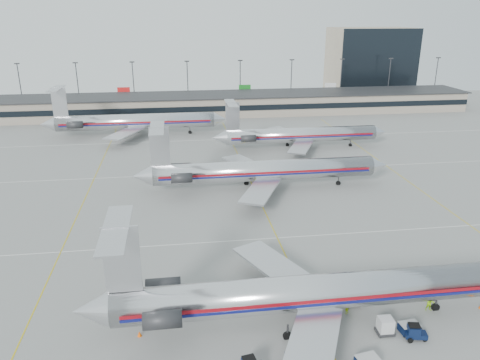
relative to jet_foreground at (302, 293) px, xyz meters
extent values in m
plane|color=gray|center=(1.71, 9.33, -3.58)|extent=(260.00, 260.00, 0.00)
cube|color=silver|center=(1.71, 19.33, -3.57)|extent=(160.00, 0.15, 0.02)
cube|color=gray|center=(1.71, 107.33, -0.58)|extent=(160.00, 16.00, 6.00)
cube|color=black|center=(1.71, 99.23, -0.38)|extent=(160.00, 0.20, 1.60)
cube|color=#2D2D30|center=(1.71, 107.33, 2.52)|extent=(162.00, 17.00, 0.30)
cylinder|color=#38383D|center=(-61.29, 121.33, 3.92)|extent=(0.30, 0.30, 15.00)
cube|color=#2D2D30|center=(-61.29, 121.33, 11.52)|extent=(1.60, 0.40, 0.35)
cylinder|color=#38383D|center=(-43.29, 121.33, 3.92)|extent=(0.30, 0.30, 15.00)
cube|color=#2D2D30|center=(-43.29, 121.33, 11.52)|extent=(1.60, 0.40, 0.35)
cylinder|color=#38383D|center=(-25.29, 121.33, 3.92)|extent=(0.30, 0.30, 15.00)
cube|color=#2D2D30|center=(-25.29, 121.33, 11.52)|extent=(1.60, 0.40, 0.35)
cylinder|color=#38383D|center=(-7.29, 121.33, 3.92)|extent=(0.30, 0.30, 15.00)
cube|color=#2D2D30|center=(-7.29, 121.33, 11.52)|extent=(1.60, 0.40, 0.35)
cylinder|color=#38383D|center=(10.71, 121.33, 3.92)|extent=(0.30, 0.30, 15.00)
cube|color=#2D2D30|center=(10.71, 121.33, 11.52)|extent=(1.60, 0.40, 0.35)
cylinder|color=#38383D|center=(28.71, 121.33, 3.92)|extent=(0.30, 0.30, 15.00)
cube|color=#2D2D30|center=(28.71, 121.33, 11.52)|extent=(1.60, 0.40, 0.35)
cylinder|color=#38383D|center=(46.71, 121.33, 3.92)|extent=(0.30, 0.30, 15.00)
cube|color=#2D2D30|center=(46.71, 121.33, 11.52)|extent=(1.60, 0.40, 0.35)
cylinder|color=#38383D|center=(64.71, 121.33, 3.92)|extent=(0.30, 0.30, 15.00)
cube|color=#2D2D30|center=(64.71, 121.33, 11.52)|extent=(1.60, 0.40, 0.35)
cylinder|color=#38383D|center=(82.71, 121.33, 3.92)|extent=(0.30, 0.30, 15.00)
cube|color=#2D2D30|center=(82.71, 121.33, 11.52)|extent=(1.60, 0.40, 0.35)
cube|color=tan|center=(63.71, 137.33, 8.92)|extent=(30.00, 20.00, 25.00)
cylinder|color=silver|center=(0.99, 0.00, -0.05)|extent=(40.25, 3.72, 3.72)
cone|color=silver|center=(-20.95, 0.00, -0.05)|extent=(3.62, 3.72, 3.72)
cube|color=maroon|center=(0.99, -1.87, 0.10)|extent=(38.24, 0.05, 0.35)
cube|color=navy|center=(0.99, -1.87, -0.31)|extent=(38.24, 0.05, 0.28)
cube|color=silver|center=(-1.02, 7.05, -1.06)|extent=(9.36, 13.64, 0.32)
cube|color=silver|center=(-1.02, -7.04, -1.06)|extent=(9.36, 13.64, 0.32)
cube|color=silver|center=(-17.63, 0.00, 5.23)|extent=(3.42, 0.25, 6.84)
cube|color=silver|center=(-17.93, 0.00, 8.45)|extent=(2.42, 10.57, 0.18)
cylinder|color=#2D2D30|center=(-14.10, 2.87, 0.25)|extent=(3.62, 1.71, 1.71)
cylinder|color=#2D2D30|center=(-14.10, -2.86, 0.25)|extent=(3.62, 1.71, 1.71)
cylinder|color=#2D2D30|center=(15.08, 0.00, -2.75)|extent=(0.20, 0.20, 1.66)
cylinder|color=#2D2D30|center=(-2.03, -2.41, -2.75)|extent=(0.20, 0.20, 1.66)
cylinder|color=#2D2D30|center=(-2.03, 2.42, -2.75)|extent=(0.20, 0.20, 1.66)
cylinder|color=black|center=(15.08, 0.00, -3.22)|extent=(0.91, 0.30, 0.91)
cylinder|color=silver|center=(3.65, 39.21, -0.06)|extent=(40.21, 3.72, 3.72)
cone|color=silver|center=(25.37, 39.21, -0.06)|extent=(3.22, 3.72, 3.72)
cone|color=silver|center=(-18.26, 39.21, -0.06)|extent=(3.62, 3.72, 3.72)
cube|color=maroon|center=(3.65, 37.34, 0.09)|extent=(38.20, 0.05, 0.35)
cube|color=navy|center=(3.65, 37.34, -0.31)|extent=(38.20, 0.05, 0.28)
cube|color=silver|center=(1.64, 46.24, -1.06)|extent=(9.35, 13.63, 0.32)
cube|color=silver|center=(1.64, 32.17, -1.06)|extent=(9.35, 13.63, 0.32)
cube|color=silver|center=(-14.94, 39.21, 5.22)|extent=(3.42, 0.25, 6.84)
cube|color=silver|center=(-15.24, 39.21, 8.44)|extent=(2.41, 10.55, 0.18)
cylinder|color=#2D2D30|center=(-11.42, 42.07, 0.24)|extent=(3.62, 1.71, 1.71)
cylinder|color=#2D2D30|center=(-11.42, 36.34, 0.24)|extent=(3.62, 1.71, 1.71)
cylinder|color=#2D2D30|center=(17.73, 39.21, -2.75)|extent=(0.20, 0.20, 1.66)
cylinder|color=#2D2D30|center=(0.64, 36.80, -2.75)|extent=(0.20, 0.20, 1.66)
cylinder|color=#2D2D30|center=(0.64, 41.62, -2.75)|extent=(0.20, 0.20, 1.66)
cylinder|color=black|center=(17.73, 39.21, -3.23)|extent=(0.90, 0.30, 0.90)
cylinder|color=silver|center=(17.37, 64.57, -0.29)|extent=(35.69, 3.47, 3.47)
cone|color=silver|center=(36.71, 64.57, -0.29)|extent=(3.01, 3.47, 3.47)
cone|color=silver|center=(-2.16, 64.57, -0.29)|extent=(3.38, 3.47, 3.47)
cube|color=maroon|center=(17.37, 62.82, -0.15)|extent=(33.90, 0.05, 0.33)
cube|color=navy|center=(17.37, 62.82, -0.53)|extent=(33.90, 0.05, 0.26)
cube|color=silver|center=(15.49, 71.14, -1.23)|extent=(8.73, 12.73, 0.30)
cube|color=silver|center=(15.49, 57.99, -1.23)|extent=(8.73, 12.73, 0.30)
cube|color=silver|center=(0.93, 64.57, 4.64)|extent=(3.19, 0.23, 6.39)
cube|color=silver|center=(0.65, 64.57, 7.65)|extent=(2.25, 9.86, 0.17)
cylinder|color=#2D2D30|center=(4.22, 67.24, -0.01)|extent=(3.38, 1.60, 1.60)
cylinder|color=#2D2D30|center=(4.22, 61.89, -0.01)|extent=(3.38, 1.60, 1.60)
cylinder|color=#2D2D30|center=(29.58, 64.57, -2.80)|extent=(0.19, 0.19, 1.55)
cylinder|color=#2D2D30|center=(14.55, 62.31, -2.80)|extent=(0.19, 0.19, 1.55)
cylinder|color=#2D2D30|center=(14.55, 66.82, -2.80)|extent=(0.19, 0.19, 1.55)
cylinder|color=black|center=(29.58, 64.57, -3.25)|extent=(0.85, 0.28, 0.85)
cylinder|color=silver|center=(-22.12, 82.47, 0.14)|extent=(40.36, 3.93, 3.93)
cone|color=silver|center=(-0.24, 82.47, 0.14)|extent=(3.40, 3.93, 3.93)
cone|color=silver|center=(-44.22, 82.47, 0.14)|extent=(3.82, 3.93, 3.93)
cube|color=maroon|center=(-22.12, 80.49, 0.30)|extent=(38.35, 0.05, 0.37)
cube|color=navy|center=(-22.12, 80.49, -0.12)|extent=(38.35, 0.05, 0.30)
cube|color=silver|center=(-24.25, 89.90, -0.92)|extent=(9.88, 14.40, 0.34)
cube|color=silver|center=(-24.25, 75.03, -0.92)|extent=(9.88, 14.40, 0.34)
cube|color=silver|center=(-40.71, 82.47, 5.72)|extent=(3.61, 0.27, 7.22)
cube|color=silver|center=(-41.03, 82.47, 9.12)|extent=(2.55, 11.15, 0.19)
cylinder|color=#2D2D30|center=(-36.99, 85.49, 0.46)|extent=(3.82, 1.81, 1.81)
cylinder|color=#2D2D30|center=(-36.99, 79.44, 0.46)|extent=(3.82, 1.81, 1.81)
cylinder|color=#2D2D30|center=(-8.31, 82.47, -2.70)|extent=(0.21, 0.21, 1.75)
cylinder|color=#2D2D30|center=(-25.31, 79.92, -2.70)|extent=(0.21, 0.21, 1.75)
cylinder|color=#2D2D30|center=(-25.31, 85.02, -2.70)|extent=(0.21, 0.21, 1.75)
cylinder|color=black|center=(-8.31, 82.47, -3.21)|extent=(0.96, 0.32, 0.96)
cube|color=black|center=(-6.57, -6.63, -1.83)|extent=(1.29, 1.13, 0.08)
cube|color=black|center=(-1.90, -5.85, -3.01)|extent=(2.38, 1.36, 0.52)
cube|color=black|center=(-2.21, -5.85, -2.38)|extent=(1.34, 1.16, 0.93)
cube|color=black|center=(-2.21, -5.85, -1.76)|extent=(1.28, 1.10, 0.08)
cylinder|color=black|center=(-1.07, -5.34, -3.29)|extent=(0.58, 0.19, 0.58)
cylinder|color=black|center=(-2.73, -5.34, -3.29)|extent=(0.58, 0.19, 0.58)
cube|color=black|center=(10.57, -4.23, -3.05)|extent=(2.28, 1.45, 0.48)
cube|color=black|center=(10.28, -4.23, -2.47)|extent=(1.32, 1.17, 0.87)
cube|color=black|center=(10.28, -4.23, -1.89)|extent=(1.26, 1.11, 0.08)
cylinder|color=black|center=(11.34, -3.74, -3.31)|extent=(0.54, 0.17, 0.54)
cylinder|color=black|center=(11.34, -4.71, -3.31)|extent=(0.54, 0.17, 0.54)
cylinder|color=black|center=(9.80, -3.74, -3.31)|extent=(0.54, 0.17, 0.54)
cylinder|color=black|center=(9.80, -4.71, -3.31)|extent=(0.54, 0.17, 0.54)
cube|color=#A6A6A6|center=(4.23, -7.36, -2.45)|extent=(2.26, 1.73, 0.06)
cube|color=black|center=(10.37, -3.25, -3.01)|extent=(2.06, 1.51, 0.72)
cube|color=#A6A6A6|center=(10.37, -3.25, -2.50)|extent=(2.06, 1.51, 0.06)
cylinder|color=black|center=(11.09, -2.68, -3.39)|extent=(0.37, 0.14, 0.37)
cylinder|color=black|center=(11.09, -3.81, -3.39)|extent=(0.37, 0.14, 0.37)
cylinder|color=black|center=(9.66, -2.68, -3.39)|extent=(0.37, 0.14, 0.37)
cylinder|color=black|center=(9.66, -3.81, -3.39)|extent=(0.37, 0.14, 0.37)
cube|color=#2D2D30|center=(7.91, -2.99, -3.34)|extent=(1.74, 1.46, 0.28)
cube|color=silver|center=(7.91, -2.99, -2.49)|extent=(1.45, 1.36, 1.42)
cylinder|color=black|center=(8.58, -2.42, -3.46)|extent=(0.23, 0.11, 0.23)
cylinder|color=black|center=(8.58, -3.55, -3.46)|extent=(0.23, 0.11, 0.23)
cylinder|color=black|center=(7.25, -2.42, -3.46)|extent=(0.23, 0.11, 0.23)
cylinder|color=black|center=(7.25, -3.55, -3.46)|extent=(0.23, 0.11, 0.23)
cube|color=#A6A6A6|center=(5.82, 2.45, -3.15)|extent=(3.62, 2.33, 0.47)
cube|color=#2D2D30|center=(6.39, 2.45, -2.06)|extent=(3.53, 2.00, 1.22)
cylinder|color=black|center=(7.05, 2.97, -3.34)|extent=(0.47, 0.15, 0.47)
cylinder|color=black|center=(7.05, 1.93, -3.34)|extent=(0.47, 0.15, 0.47)
cylinder|color=black|center=(4.59, 2.97, -3.34)|extent=(0.47, 0.15, 0.47)
cylinder|color=black|center=(4.59, 1.93, -3.34)|extent=(0.47, 0.15, 0.47)
imported|color=#9FC612|center=(5.36, 0.82, -2.75)|extent=(0.71, 0.70, 1.65)
imported|color=#96D514|center=(14.43, 0.03, -2.66)|extent=(0.92, 0.73, 1.83)
cone|color=#FE5908|center=(-16.62, 0.06, -3.28)|extent=(0.54, 0.54, 0.59)
camera|label=1|loc=(-12.04, -39.78, 27.11)|focal=35.00mm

